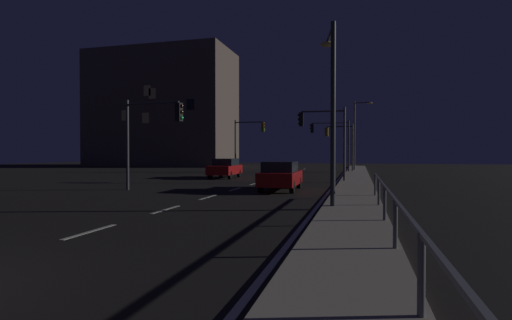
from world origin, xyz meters
name	(u,v)px	position (x,y,z in m)	size (l,w,h in m)	color
ground_plane	(238,189)	(0.00, 17.50, 0.00)	(112.00, 112.00, 0.00)	black
sidewalk_right	(355,190)	(6.43, 17.50, 0.07)	(2.10, 77.00, 0.14)	#9E937F
lane_markings_center	(254,184)	(0.00, 21.00, 0.01)	(0.14, 50.00, 0.01)	silver
lane_edge_line	(335,184)	(5.13, 22.50, 0.01)	(0.14, 53.00, 0.01)	silver
car	(281,175)	(2.57, 17.02, 0.82)	(1.95, 4.45, 1.57)	#B71414
car_oncoming	(225,168)	(-3.83, 26.21, 0.82)	(2.06, 4.49, 1.57)	#B71414
traffic_light_far_center	(323,130)	(4.27, 23.50, 3.63)	(3.26, 0.43, 4.99)	#4C4C51
traffic_light_far_right	(248,136)	(-4.61, 35.53, 3.83)	(3.29, 0.37, 5.49)	#38383D
traffic_light_overhead_east	(340,138)	(4.70, 38.14, 3.56)	(2.99, 0.47, 4.91)	#4C4C51
traffic_light_mid_left	(152,126)	(-4.02, 15.05, 3.45)	(3.59, 0.63, 4.90)	#38383D
traffic_light_mid_right	(331,135)	(3.89, 36.95, 3.82)	(3.99, 0.70, 5.21)	#2D3033
street_lamp_corner	(357,129)	(6.44, 40.82, 4.66)	(2.00, 0.47, 7.56)	#4C4C51
street_lamp_far_end	(332,95)	(5.67, 10.90, 4.13)	(0.73, 2.16, 6.50)	#2D3033
barrier_fence	(389,201)	(7.33, 6.24, 0.88)	(0.09, 16.58, 0.98)	#59595E
building_distant	(163,109)	(-23.27, 51.78, 8.88)	(21.81, 10.80, 17.75)	brown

